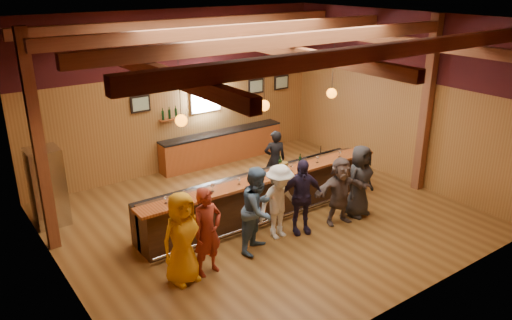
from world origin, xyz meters
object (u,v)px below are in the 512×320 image
object	(u,v)px
customer_orange	(182,238)
customer_dark	(359,181)
stainless_fridge	(47,187)
customer_navy	(301,197)
bartender	(275,159)
ice_bucket	(283,167)
bar_counter	(260,195)
customer_denim	(258,209)
customer_brown	(340,191)
back_bar_cabinet	(222,146)
bottle_a	(280,165)
customer_redvest	(207,232)
customer_white	(279,202)

from	to	relation	value
customer_orange	customer_dark	xyz separation A→B (m)	(4.60, 0.02, -0.03)
stainless_fridge	customer_navy	bearing A→B (deg)	-39.82
customer_orange	bartender	distance (m)	4.69
customer_navy	customer_dark	xyz separation A→B (m)	(1.65, -0.15, 0.01)
stainless_fridge	customer_dark	distance (m)	7.08
ice_bucket	customer_orange	bearing A→B (deg)	-161.74
bartender	customer_navy	bearing A→B (deg)	88.48
bar_counter	customer_denim	distance (m)	1.61
stainless_fridge	customer_brown	distance (m)	6.56
bar_counter	back_bar_cabinet	distance (m)	3.76
stainless_fridge	customer_navy	world-z (taller)	stainless_fridge
bar_counter	customer_denim	size ratio (longest dim) A/B	3.46
customer_navy	bottle_a	size ratio (longest dim) A/B	4.62
bar_counter	stainless_fridge	bearing A→B (deg)	149.24
bar_counter	customer_redvest	size ratio (longest dim) A/B	3.61
customer_navy	customer_redvest	bearing A→B (deg)	-155.24
stainless_fridge	bottle_a	size ratio (longest dim) A/B	4.87
customer_redvest	back_bar_cabinet	bearing A→B (deg)	47.12
stainless_fridge	customer_redvest	distance (m)	4.27
customer_orange	customer_navy	distance (m)	2.96
customer_redvest	bottle_a	world-z (taller)	customer_redvest
customer_orange	customer_navy	size ratio (longest dim) A/B	1.04
customer_white	bottle_a	distance (m)	1.14
customer_redvest	bottle_a	xyz separation A→B (m)	(2.59, 1.12, 0.38)
customer_dark	bottle_a	distance (m)	1.89
customer_denim	stainless_fridge	bearing A→B (deg)	102.40
bartender	customer_orange	bearing A→B (deg)	54.51
stainless_fridge	bottle_a	bearing A→B (deg)	-31.06
back_bar_cabinet	customer_brown	bearing A→B (deg)	-89.35
customer_white	customer_redvest	bearing A→B (deg)	-173.44
customer_orange	customer_brown	world-z (taller)	customer_orange
customer_redvest	ice_bucket	bearing A→B (deg)	13.64
customer_redvest	stainless_fridge	bearing A→B (deg)	108.03
customer_dark	bartender	bearing A→B (deg)	95.85
customer_white	customer_dark	distance (m)	2.18
customer_orange	customer_brown	bearing A→B (deg)	-6.94
customer_white	customer_dark	xyz separation A→B (m)	(2.17, -0.25, 0.03)
ice_bucket	bottle_a	world-z (taller)	bottle_a
customer_dark	customer_denim	bearing A→B (deg)	169.99
bar_counter	customer_orange	xyz separation A→B (m)	(-2.72, -1.35, 0.37)
customer_navy	bartender	world-z (taller)	customer_navy
stainless_fridge	back_bar_cabinet	bearing A→B (deg)	11.93
customer_denim	customer_redvest	bearing A→B (deg)	158.15
customer_redvest	bottle_a	size ratio (longest dim) A/B	4.72
customer_orange	customer_redvest	size ratio (longest dim) A/B	1.02
customer_brown	bottle_a	world-z (taller)	customer_brown
bar_counter	bartender	world-z (taller)	bartender
customer_redvest	bartender	size ratio (longest dim) A/B	1.10
bar_counter	customer_navy	world-z (taller)	customer_navy
bottle_a	ice_bucket	bearing A→B (deg)	-41.77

